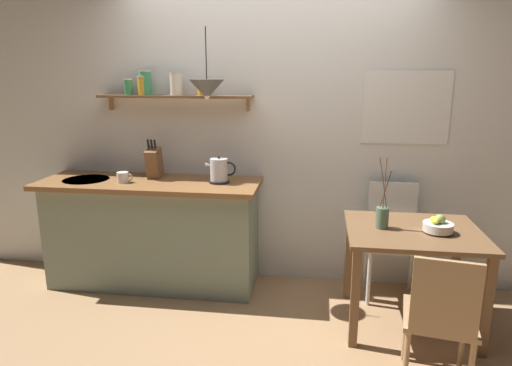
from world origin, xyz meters
name	(u,v)px	position (x,y,z in m)	size (l,w,h in m)	color
ground_plane	(264,309)	(0.00, 0.00, 0.00)	(14.00, 14.00, 0.00)	#A87F56
back_wall	(298,127)	(0.20, 0.65, 1.35)	(6.80, 0.11, 2.70)	white
kitchen_counter	(153,232)	(-1.00, 0.32, 0.47)	(1.83, 0.63, 0.93)	gray
wall_shelf	(167,90)	(-0.88, 0.49, 1.66)	(1.30, 0.20, 0.33)	brown
dining_table	(412,245)	(1.06, -0.05, 0.61)	(0.92, 0.79, 0.73)	brown
dining_chair_near	(441,316)	(1.08, -0.79, 0.48)	(0.46, 0.47, 0.86)	tan
dining_chair_far	(392,233)	(1.00, 0.42, 0.53)	(0.44, 0.39, 0.93)	white
fruit_bowl	(438,226)	(1.20, -0.10, 0.78)	(0.20, 0.20, 0.13)	silver
twig_vase	(382,216)	(0.84, -0.05, 0.82)	(0.09, 0.09, 0.51)	#567056
electric_kettle	(219,171)	(-0.41, 0.32, 1.02)	(0.25, 0.17, 0.22)	black
knife_block	(154,162)	(-0.99, 0.41, 1.06)	(0.10, 0.19, 0.34)	brown
coffee_mug_by_sink	(123,177)	(-1.19, 0.22, 0.97)	(0.13, 0.09, 0.09)	white
pendant_lamp	(207,89)	(-0.47, 0.21, 1.67)	(0.27, 0.27, 0.52)	black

